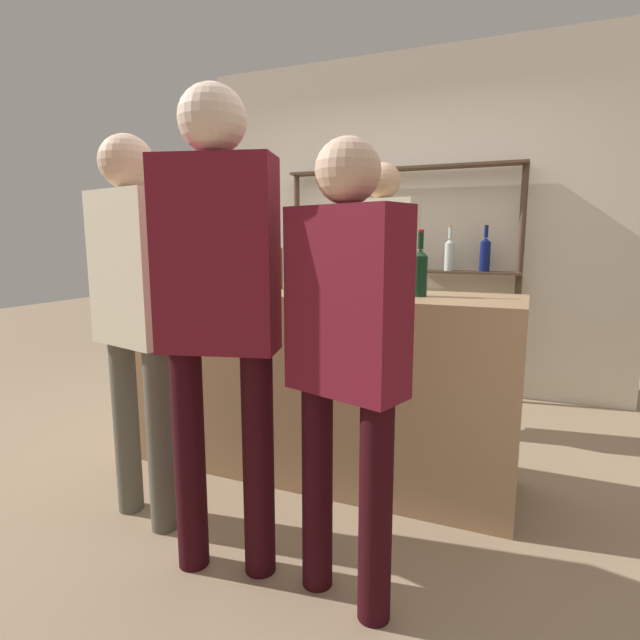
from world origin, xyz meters
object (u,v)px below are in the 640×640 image
Objects in this scene: customer_center at (218,296)px; server_behind_counter at (381,275)px; ice_bucket at (354,272)px; customer_left at (135,300)px; counter_bottle_3 at (276,264)px; wine_glass at (200,270)px; counter_bottle_1 at (328,270)px; counter_bottle_0 at (313,266)px; counter_bottle_2 at (420,271)px; customer_right at (346,342)px.

customer_center reaches higher than server_behind_counter.
ice_bucket is 0.12× the size of customer_left.
counter_bottle_3 is at bearing 1.17° from customer_center.
counter_bottle_3 is 0.46m from ice_bucket.
counter_bottle_3 is at bearing -2.77° from customer_left.
counter_bottle_1 is at bearing 2.37° from wine_glass.
wine_glass is (-0.59, -0.24, -0.02)m from counter_bottle_0.
ice_bucket is 1.11m from customer_left.
ice_bucket is 0.12× the size of server_behind_counter.
server_behind_counter is (0.65, 1.61, 0.02)m from customer_left.
customer_center reaches higher than counter_bottle_1.
ice_bucket is at bearing 55.63° from counter_bottle_1.
counter_bottle_2 is (0.64, -0.16, -0.00)m from counter_bottle_0.
counter_bottle_1 is 1.58× the size of ice_bucket.
wine_glass is 0.88m from ice_bucket.
counter_bottle_0 is at bearing 22.38° from wine_glass.
counter_bottle_0 is at bearing 129.43° from counter_bottle_1.
customer_right is (0.38, -1.75, -0.10)m from server_behind_counter.
counter_bottle_0 is at bearing -11.62° from customer_left.
wine_glass is at bearing 73.51° from customer_right.
customer_left reaches higher than counter_bottle_2.
wine_glass is 0.09× the size of customer_right.
counter_bottle_3 reaches higher than wine_glass.
ice_bucket is 1.01m from customer_center.
customer_center reaches higher than counter_bottle_2.
ice_bucket is (0.46, 0.02, -0.03)m from counter_bottle_3.
ice_bucket is at bearing -25.99° from customer_left.
counter_bottle_2 is at bearing -4.69° from counter_bottle_3.
customer_center is at bearing -50.32° from wine_glass.
customer_center is (0.09, -1.07, -0.05)m from counter_bottle_0.
server_behind_counter is (0.20, 0.69, -0.09)m from counter_bottle_0.
customer_left is (-0.62, -0.70, -0.11)m from counter_bottle_1.
customer_center is at bearing -91.61° from customer_left.
customer_center is at bearing 4.35° from server_behind_counter.
ice_bucket is (0.86, 0.17, 0.00)m from wine_glass.
server_behind_counter reaches higher than customer_right.
wine_glass is 0.69m from customer_left.
customer_left is (-0.25, -0.83, -0.13)m from counter_bottle_3.
wine_glass is at bearing 26.68° from customer_left.
wine_glass is at bearing -175.92° from counter_bottle_2.
customer_left reaches higher than wine_glass.
customer_right reaches higher than counter_bottle_0.
wine_glass is 1.23m from server_behind_counter.
counter_bottle_1 is 0.96m from customer_right.
counter_bottle_1 reaches higher than counter_bottle_2.
ice_bucket is 0.77m from server_behind_counter.
counter_bottle_0 is at bearing 166.17° from counter_bottle_2.
counter_bottle_1 reaches higher than wine_glass.
server_behind_counter is at bearing 73.72° from counter_bottle_0.
customer_right is at bearing -64.21° from counter_bottle_1.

